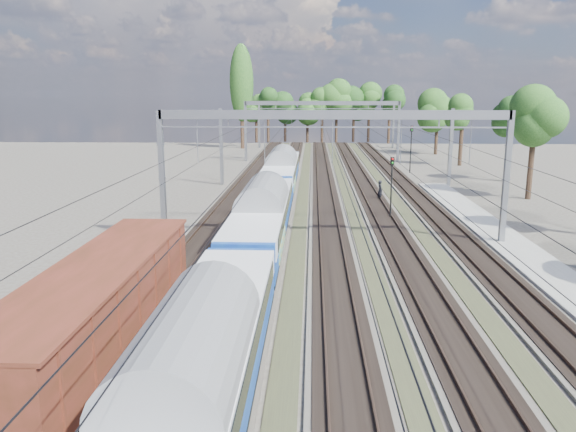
{
  "coord_description": "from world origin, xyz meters",
  "views": [
    {
      "loc": [
        -1.29,
        -7.3,
        10.03
      ],
      "look_at": [
        -2.76,
        25.84,
        2.8
      ],
      "focal_mm": 35.0,
      "sensor_mm": 36.0,
      "label": 1
    }
  ],
  "objects_px": {
    "emu_train": "(262,211)",
    "signal_near": "(392,180)",
    "freight_boxcar": "(100,308)",
    "signal_far": "(411,143)",
    "worker": "(380,190)"
  },
  "relations": [
    {
      "from": "emu_train",
      "to": "freight_boxcar",
      "type": "xyz_separation_m",
      "value": [
        -4.5,
        -16.19,
        -0.31
      ]
    },
    {
      "from": "emu_train",
      "to": "signal_near",
      "type": "xyz_separation_m",
      "value": [
        9.58,
        9.93,
        0.55
      ]
    },
    {
      "from": "signal_far",
      "to": "worker",
      "type": "bearing_deg",
      "value": -116.31
    },
    {
      "from": "signal_near",
      "to": "worker",
      "type": "bearing_deg",
      "value": 105.86
    },
    {
      "from": "freight_boxcar",
      "to": "worker",
      "type": "xyz_separation_m",
      "value": [
        14.19,
        34.38,
        -1.39
      ]
    },
    {
      "from": "signal_near",
      "to": "signal_far",
      "type": "relative_size",
      "value": 0.84
    },
    {
      "from": "freight_boxcar",
      "to": "worker",
      "type": "height_order",
      "value": "freight_boxcar"
    },
    {
      "from": "freight_boxcar",
      "to": "emu_train",
      "type": "bearing_deg",
      "value": 74.46
    },
    {
      "from": "signal_far",
      "to": "emu_train",
      "type": "bearing_deg",
      "value": -121.67
    },
    {
      "from": "freight_boxcar",
      "to": "signal_far",
      "type": "height_order",
      "value": "signal_far"
    },
    {
      "from": "worker",
      "to": "signal_near",
      "type": "height_order",
      "value": "signal_near"
    },
    {
      "from": "emu_train",
      "to": "worker",
      "type": "relative_size",
      "value": 33.53
    },
    {
      "from": "emu_train",
      "to": "signal_far",
      "type": "bearing_deg",
      "value": 67.34
    },
    {
      "from": "freight_boxcar",
      "to": "signal_near",
      "type": "distance_m",
      "value": 29.69
    },
    {
      "from": "worker",
      "to": "signal_far",
      "type": "xyz_separation_m",
      "value": [
        6.17,
        19.8,
        2.85
      ]
    }
  ]
}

